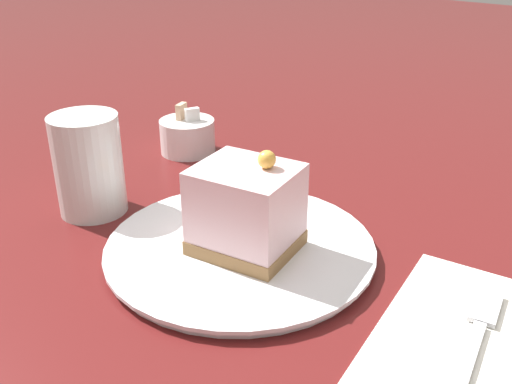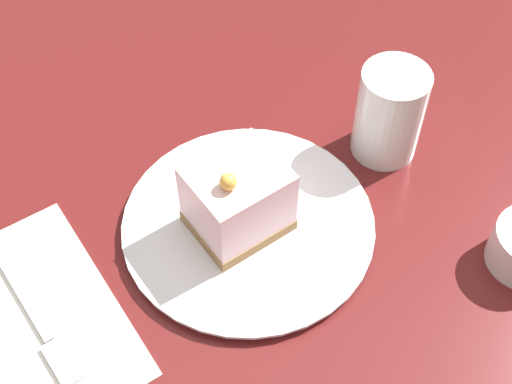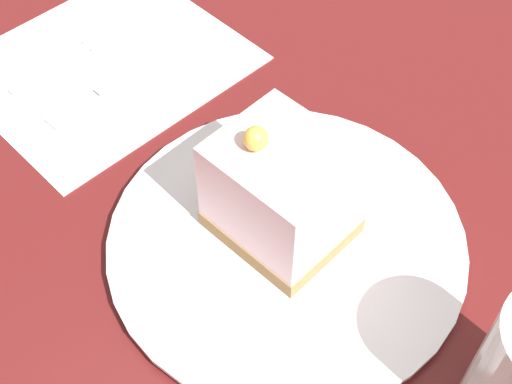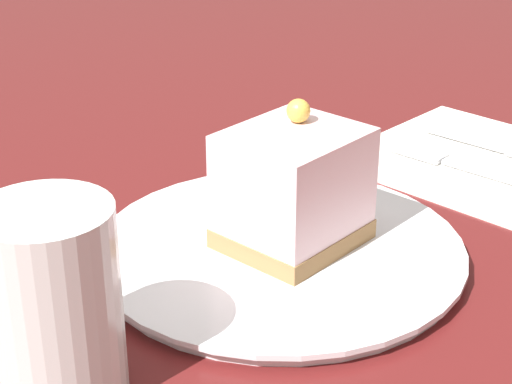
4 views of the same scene
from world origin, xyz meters
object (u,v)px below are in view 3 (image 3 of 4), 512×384
cake_slice (282,192)px  knife (100,38)px  plate (286,241)px  fork (111,84)px

cake_slice → knife: (0.28, 0.00, -0.05)m
plate → fork: (0.23, 0.02, -0.00)m
fork → knife: size_ratio=0.97×
plate → fork: size_ratio=1.62×
plate → fork: bearing=6.0°
fork → knife: bearing=-30.3°
fork → plate: bearing=175.5°
cake_slice → knife: cake_slice is taller
plate → cake_slice: size_ratio=2.51×
fork → knife: (0.06, -0.02, 0.00)m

